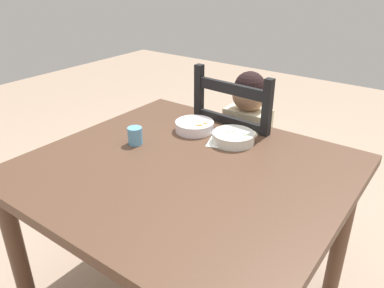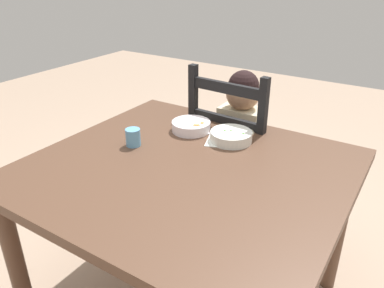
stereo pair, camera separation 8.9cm
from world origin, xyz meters
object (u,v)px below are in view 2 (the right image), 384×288
bowl_of_carrots (191,126)px  dining_chair (236,161)px  dining_table (187,187)px  bowl_of_peas (231,136)px  spoon (198,135)px  child_figure (238,133)px  drinking_cup (133,137)px

bowl_of_carrots → dining_chair: bearing=71.3°
dining_table → dining_chair: size_ratio=1.19×
bowl_of_peas → bowl_of_carrots: 0.21m
bowl_of_carrots → spoon: bowl_of_carrots is taller
dining_table → child_figure: (-0.06, 0.58, -0.00)m
dining_table → bowl_of_peas: 0.32m
bowl_of_carrots → drinking_cup: 0.29m
bowl_of_carrots → spoon: (0.06, -0.03, -0.02)m
bowl_of_carrots → drinking_cup: bearing=-115.3°
child_figure → drinking_cup: child_figure is taller
bowl_of_carrots → spoon: size_ratio=1.52×
dining_table → bowl_of_carrots: size_ratio=6.64×
child_figure → bowl_of_carrots: 0.33m
child_figure → drinking_cup: size_ratio=12.73×
spoon → dining_chair: bearing=82.2°
child_figure → bowl_of_peas: child_figure is taller
spoon → dining_table: bearing=-67.2°
dining_table → child_figure: 0.59m
dining_chair → bowl_of_carrots: size_ratio=5.56×
spoon → drinking_cup: (-0.18, -0.23, 0.03)m
dining_chair → drinking_cup: bearing=-111.9°
bowl_of_carrots → dining_table: bearing=-60.1°
dining_chair → bowl_of_peas: (0.11, -0.30, 0.29)m
drinking_cup → dining_table: bearing=-5.8°
child_figure → bowl_of_carrots: size_ratio=5.37×
spoon → drinking_cup: drinking_cup is taller
dining_chair → spoon: dining_chair is taller
dining_chair → drinking_cup: 0.67m
child_figure → drinking_cup: bearing=-112.2°
bowl_of_peas → drinking_cup: size_ratio=2.43×
child_figure → bowl_of_carrots: bearing=-109.4°
dining_chair → bowl_of_carrots: (-0.10, -0.30, 0.29)m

